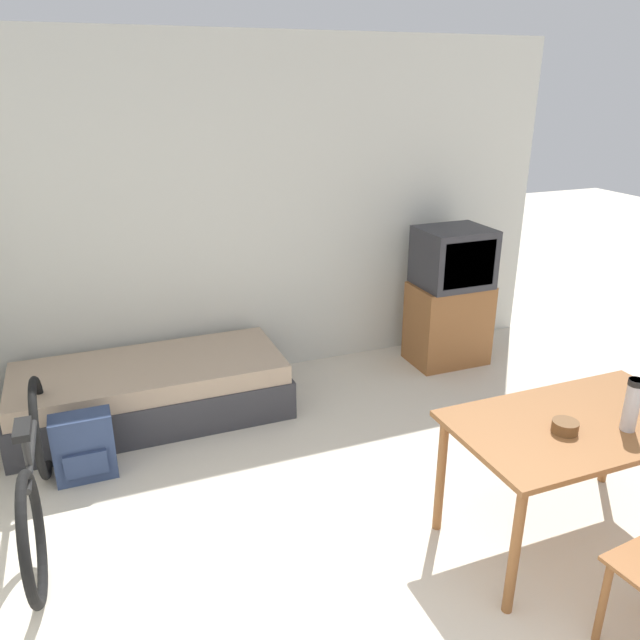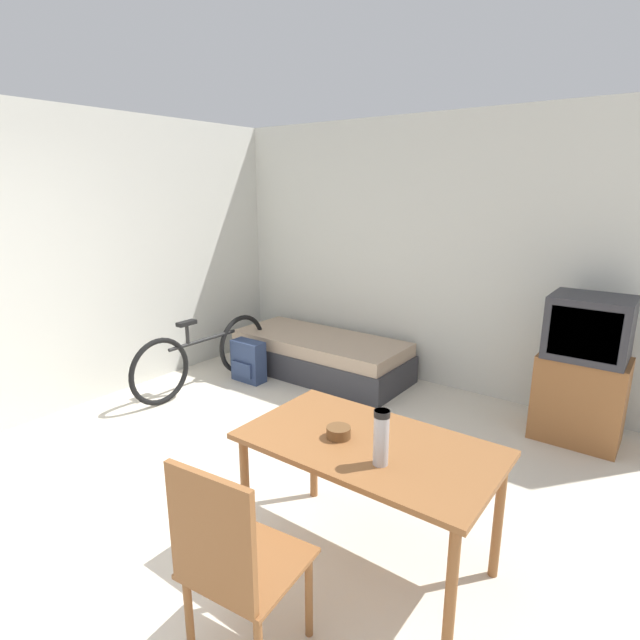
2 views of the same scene
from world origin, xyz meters
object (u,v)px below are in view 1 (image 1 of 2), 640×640
daybed (152,391)px  tv (450,297)px  bicycle (37,474)px  backpack (84,447)px  thermos_flask (632,403)px  dining_table (578,435)px  mate_bowl (565,427)px

daybed → tv: tv is taller
bicycle → backpack: 0.47m
daybed → thermos_flask: (2.07, -2.31, 0.67)m
tv → bicycle: tv is taller
tv → backpack: bearing=-167.5°
bicycle → backpack: bearing=57.7°
thermos_flask → dining_table: bearing=135.6°
tv → backpack: (-3.06, -0.68, -0.38)m
bicycle → mate_bowl: mate_bowl is taller
thermos_flask → backpack: thermos_flask is taller
dining_table → bicycle: size_ratio=0.77×
daybed → bicycle: 1.25m
mate_bowl → backpack: mate_bowl is taller
daybed → bicycle: (-0.74, -1.01, 0.13)m
dining_table → mate_bowl: bearing=-160.5°
backpack → daybed: bearing=51.6°
mate_bowl → backpack: 2.81m
tv → thermos_flask: bearing=-101.8°
daybed → thermos_flask: bearing=-48.2°
dining_table → backpack: dining_table is taller
dining_table → backpack: size_ratio=2.99×
tv → mate_bowl: tv is taller
bicycle → backpack: (0.24, 0.39, -0.12)m
dining_table → bicycle: 2.91m
backpack → mate_bowl: bearing=-35.3°
tv → dining_table: tv is taller
thermos_flask → mate_bowl: size_ratio=2.15×
daybed → mate_bowl: size_ratio=15.29×
daybed → backpack: 0.79m
mate_bowl → daybed: bearing=128.5°
dining_table → thermos_flask: size_ratio=4.77×
daybed → dining_table: dining_table is taller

